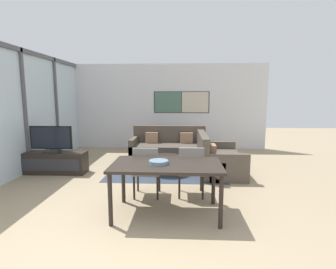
% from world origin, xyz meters
% --- Properties ---
extents(ground_plane, '(24.00, 24.00, 0.00)m').
position_xyz_m(ground_plane, '(0.00, 0.00, 0.00)').
color(ground_plane, '#9E896B').
extents(wall_back, '(6.85, 0.09, 2.80)m').
position_xyz_m(wall_back, '(0.02, 6.05, 1.41)').
color(wall_back, silver).
rests_on(wall_back, ground_plane).
extents(window_wall_left, '(0.07, 6.05, 2.80)m').
position_xyz_m(window_wall_left, '(-2.92, 3.03, 1.53)').
color(window_wall_left, silver).
rests_on(window_wall_left, ground_plane).
extents(area_rug, '(2.66, 1.64, 0.01)m').
position_xyz_m(area_rug, '(0.28, 3.17, 0.00)').
color(area_rug, '#333D4C').
rests_on(area_rug, ground_plane).
extents(tv_console, '(1.53, 0.45, 0.49)m').
position_xyz_m(tv_console, '(-2.31, 2.99, 0.25)').
color(tv_console, black).
rests_on(tv_console, ground_plane).
extents(television, '(0.96, 0.20, 0.60)m').
position_xyz_m(television, '(-2.31, 2.99, 0.78)').
color(television, '#2D2D33').
rests_on(television, tv_console).
extents(sofa_main, '(2.09, 0.96, 0.90)m').
position_xyz_m(sofa_main, '(0.28, 4.55, 0.28)').
color(sofa_main, '#51473D').
rests_on(sofa_main, ground_plane).
extents(sofa_side, '(0.96, 1.60, 0.90)m').
position_xyz_m(sofa_side, '(1.44, 3.22, 0.28)').
color(sofa_side, '#51473D').
rests_on(sofa_side, ground_plane).
extents(coffee_table, '(0.92, 0.92, 0.36)m').
position_xyz_m(coffee_table, '(0.28, 3.17, 0.27)').
color(coffee_table, black).
rests_on(coffee_table, ground_plane).
extents(dining_table, '(1.60, 0.93, 0.78)m').
position_xyz_m(dining_table, '(0.41, 1.01, 0.70)').
color(dining_table, black).
rests_on(dining_table, ground_plane).
extents(dining_chair_left, '(0.46, 0.46, 0.90)m').
position_xyz_m(dining_chair_left, '(0.03, 1.65, 0.51)').
color(dining_chair_left, gray).
rests_on(dining_chair_left, ground_plane).
extents(dining_chair_centre, '(0.46, 0.46, 0.90)m').
position_xyz_m(dining_chair_centre, '(0.80, 1.71, 0.51)').
color(dining_chair_centre, gray).
rests_on(dining_chair_centre, ground_plane).
extents(fruit_bowl, '(0.28, 0.28, 0.05)m').
position_xyz_m(fruit_bowl, '(0.30, 0.98, 0.81)').
color(fruit_bowl, slate).
rests_on(fruit_bowl, dining_table).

